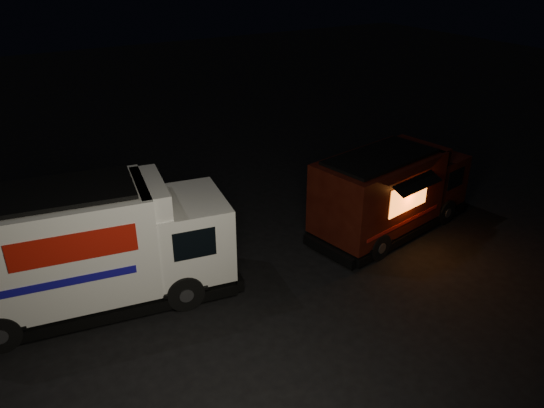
{
  "coord_description": "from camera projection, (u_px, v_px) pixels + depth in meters",
  "views": [
    {
      "loc": [
        -5.62,
        -9.76,
        8.29
      ],
      "look_at": [
        1.43,
        2.0,
        1.57
      ],
      "focal_mm": 35.0,
      "sensor_mm": 36.0,
      "label": 1
    }
  ],
  "objects": [
    {
      "name": "ground",
      "position": [
        264.0,
        300.0,
        13.76
      ],
      "size": [
        80.0,
        80.0,
        0.0
      ],
      "primitive_type": "plane",
      "color": "black",
      "rests_on": "ground"
    },
    {
      "name": "white_truck",
      "position": [
        90.0,
        247.0,
        12.99
      ],
      "size": [
        7.49,
        3.6,
        3.26
      ],
      "primitive_type": null,
      "rotation": [
        0.0,
        0.0,
        -0.17
      ],
      "color": "silver",
      "rests_on": "ground"
    },
    {
      "name": "red_truck",
      "position": [
        393.0,
        190.0,
        16.65
      ],
      "size": [
        6.13,
        3.14,
        2.72
      ],
      "primitive_type": null,
      "rotation": [
        0.0,
        0.0,
        0.18
      ],
      "color": "#3C120A",
      "rests_on": "ground"
    }
  ]
}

